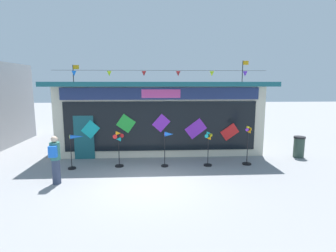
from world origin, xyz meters
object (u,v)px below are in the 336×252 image
object	(u,v)px
wind_spinner_left	(119,143)
trash_bin	(299,147)
wind_spinner_right	(248,145)
person_near_camera	(55,159)
kite_shop_building	(159,113)
wind_spinner_center_right	(208,146)
wind_spinner_far_left	(75,146)
wind_spinner_center_left	(168,143)

from	to	relation	value
wind_spinner_left	trash_bin	xyz separation A→B (m)	(8.24, 1.01, -0.50)
wind_spinner_right	person_near_camera	bearing A→B (deg)	-166.25
kite_shop_building	person_near_camera	world-z (taller)	kite_shop_building
kite_shop_building	trash_bin	distance (m)	7.23
wind_spinner_center_right	wind_spinner_left	bearing A→B (deg)	178.42
wind_spinner_far_left	person_near_camera	size ratio (longest dim) A/B	0.84
wind_spinner_center_right	trash_bin	size ratio (longest dim) A/B	1.50
wind_spinner_far_left	wind_spinner_center_left	size ratio (longest dim) A/B	0.96
kite_shop_building	wind_spinner_right	world-z (taller)	kite_shop_building
kite_shop_building	person_near_camera	size ratio (longest dim) A/B	6.04
wind_spinner_center_left	wind_spinner_right	bearing A→B (deg)	0.91
kite_shop_building	wind_spinner_center_right	size ratio (longest dim) A/B	6.85
kite_shop_building	wind_spinner_far_left	bearing A→B (deg)	-129.98
person_near_camera	trash_bin	world-z (taller)	person_near_camera
wind_spinner_left	person_near_camera	world-z (taller)	person_near_camera
kite_shop_building	trash_bin	bearing A→B (deg)	-25.01
wind_spinner_left	wind_spinner_far_left	bearing A→B (deg)	-174.32
kite_shop_building	trash_bin	world-z (taller)	kite_shop_building
wind_spinner_center_left	wind_spinner_center_right	world-z (taller)	wind_spinner_center_right
wind_spinner_left	wind_spinner_right	size ratio (longest dim) A/B	0.90
person_near_camera	wind_spinner_left	bearing A→B (deg)	-136.85
wind_spinner_center_left	wind_spinner_center_right	size ratio (longest dim) A/B	1.00
person_near_camera	trash_bin	distance (m)	10.55
wind_spinner_far_left	wind_spinner_right	world-z (taller)	wind_spinner_right
wind_spinner_right	kite_shop_building	bearing A→B (deg)	132.03
wind_spinner_far_left	wind_spinner_right	bearing A→B (deg)	1.32
trash_bin	wind_spinner_center_left	bearing A→B (deg)	-170.28
kite_shop_building	wind_spinner_left	distance (m)	4.46
wind_spinner_right	trash_bin	bearing A→B (deg)	19.74
wind_spinner_center_right	kite_shop_building	bearing A→B (deg)	114.96
wind_spinner_center_right	trash_bin	bearing A→B (deg)	13.76
wind_spinner_left	wind_spinner_center_right	world-z (taller)	wind_spinner_left
wind_spinner_left	trash_bin	world-z (taller)	wind_spinner_left
wind_spinner_center_right	person_near_camera	xyz separation A→B (m)	(-5.64, -1.70, 0.01)
wind_spinner_right	wind_spinner_left	bearing A→B (deg)	179.94
wind_spinner_right	wind_spinner_center_right	bearing A→B (deg)	-176.77
trash_bin	wind_spinner_left	bearing A→B (deg)	-173.03
wind_spinner_far_left	wind_spinner_center_right	size ratio (longest dim) A/B	0.96
wind_spinner_right	trash_bin	xyz separation A→B (m)	(2.82, 1.01, -0.36)
wind_spinner_center_left	person_near_camera	xyz separation A→B (m)	(-3.94, -1.74, -0.13)
kite_shop_building	wind_spinner_far_left	xyz separation A→B (m)	(-3.51, -4.18, -0.82)
wind_spinner_left	wind_spinner_right	bearing A→B (deg)	-0.06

